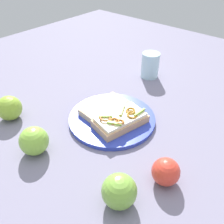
{
  "coord_description": "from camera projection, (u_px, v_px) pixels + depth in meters",
  "views": [
    {
      "loc": [
        -0.48,
        -0.41,
        0.51
      ],
      "look_at": [
        0.0,
        0.0,
        0.03
      ],
      "focal_mm": 38.75,
      "sensor_mm": 36.0,
      "label": 1
    }
  ],
  "objects": [
    {
      "name": "ground_plane",
      "position": [
        112.0,
        120.0,
        0.81
      ],
      "size": [
        2.0,
        2.0,
        0.0
      ],
      "primitive_type": "plane",
      "color": "slate",
      "rests_on": "ground"
    },
    {
      "name": "plate",
      "position": [
        112.0,
        119.0,
        0.81
      ],
      "size": [
        0.29,
        0.29,
        0.01
      ],
      "primitive_type": "cylinder",
      "color": "#2D3FBA",
      "rests_on": "ground_plane"
    },
    {
      "name": "sandwich",
      "position": [
        120.0,
        120.0,
        0.76
      ],
      "size": [
        0.18,
        0.13,
        0.05
      ],
      "rotation": [
        0.0,
        0.0,
        2.9
      ],
      "color": "tan",
      "rests_on": "plate"
    },
    {
      "name": "bread_slice_side",
      "position": [
        104.0,
        108.0,
        0.82
      ],
      "size": [
        0.17,
        0.1,
        0.02
      ],
      "primitive_type": "cube",
      "rotation": [
        0.0,
        0.0,
        3.03
      ],
      "color": "beige",
      "rests_on": "plate"
    },
    {
      "name": "apple_0",
      "position": [
        166.0,
        172.0,
        0.59
      ],
      "size": [
        0.07,
        0.07,
        0.07
      ],
      "primitive_type": "sphere",
      "rotation": [
        0.0,
        0.0,
        4.77
      ],
      "color": "red",
      "rests_on": "ground_plane"
    },
    {
      "name": "apple_1",
      "position": [
        9.0,
        108.0,
        0.8
      ],
      "size": [
        0.1,
        0.1,
        0.08
      ],
      "primitive_type": "sphere",
      "rotation": [
        0.0,
        0.0,
        4.43
      ],
      "color": "#88AF34",
      "rests_on": "ground_plane"
    },
    {
      "name": "apple_2",
      "position": [
        119.0,
        191.0,
        0.54
      ],
      "size": [
        0.08,
        0.08,
        0.08
      ],
      "primitive_type": "sphere",
      "rotation": [
        0.0,
        0.0,
        4.69
      ],
      "color": "#77AC3E",
      "rests_on": "ground_plane"
    },
    {
      "name": "apple_3",
      "position": [
        34.0,
        141.0,
        0.67
      ],
      "size": [
        0.11,
        0.11,
        0.08
      ],
      "primitive_type": "sphere",
      "rotation": [
        0.0,
        0.0,
        0.61
      ],
      "color": "#86BC40",
      "rests_on": "ground_plane"
    },
    {
      "name": "drinking_glass",
      "position": [
        150.0,
        65.0,
        1.02
      ],
      "size": [
        0.07,
        0.07,
        0.11
      ],
      "primitive_type": "cylinder",
      "color": "silver",
      "rests_on": "ground_plane"
    }
  ]
}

